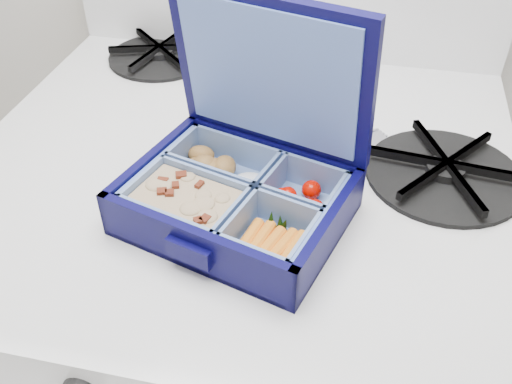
% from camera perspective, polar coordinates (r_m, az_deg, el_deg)
% --- Properties ---
extents(stove, '(0.65, 0.65, 0.97)m').
position_cam_1_polar(stove, '(1.05, -0.80, -17.82)').
color(stove, white).
rests_on(stove, floor).
extents(bento_box, '(0.25, 0.22, 0.05)m').
position_cam_1_polar(bento_box, '(0.58, -1.99, -0.85)').
color(bento_box, '#07053A').
rests_on(bento_box, stove).
extents(burner_grate, '(0.20, 0.20, 0.03)m').
position_cam_1_polar(burner_grate, '(0.68, 18.45, 2.30)').
color(burner_grate, black).
rests_on(burner_grate, stove).
extents(burner_grate_rear, '(0.20, 0.20, 0.02)m').
position_cam_1_polar(burner_grate_rear, '(0.91, -9.57, 13.57)').
color(burner_grate_rear, black).
rests_on(burner_grate_rear, stove).
extents(fork, '(0.17, 0.15, 0.01)m').
position_cam_1_polar(fork, '(0.67, 5.35, 2.90)').
color(fork, '#A8A7B3').
rests_on(fork, stove).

